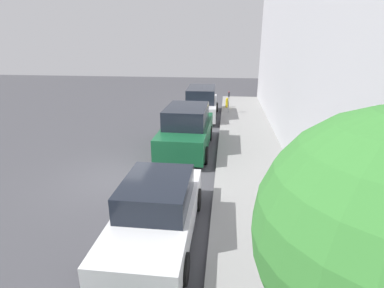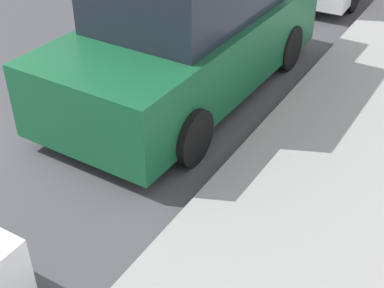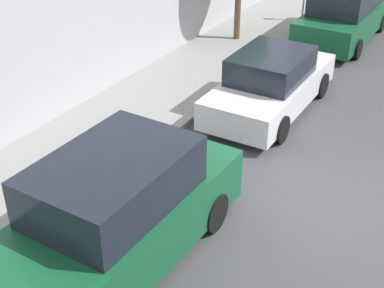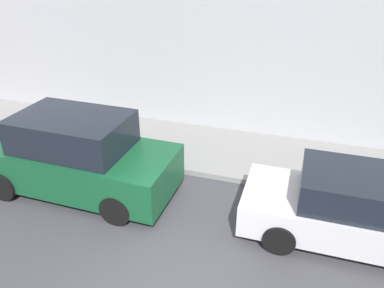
{
  "view_description": "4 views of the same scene",
  "coord_description": "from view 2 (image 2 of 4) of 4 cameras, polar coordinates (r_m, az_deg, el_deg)",
  "views": [
    {
      "loc": [
        3.79,
        -9.4,
        4.72
      ],
      "look_at": [
        2.58,
        1.13,
        1.0
      ],
      "focal_mm": 28.0,
      "sensor_mm": 36.0,
      "label": 1
    },
    {
      "loc": [
        5.74,
        -2.84,
        3.84
      ],
      "look_at": [
        3.61,
        0.74,
        1.0
      ],
      "focal_mm": 50.0,
      "sensor_mm": 36.0,
      "label": 2
    },
    {
      "loc": [
        -2.28,
        8.28,
        6.11
      ],
      "look_at": [
        2.14,
        0.79,
        1.0
      ],
      "focal_mm": 50.0,
      "sensor_mm": 36.0,
      "label": 3
    },
    {
      "loc": [
        -4.51,
        -1.84,
        5.37
      ],
      "look_at": [
        3.42,
        0.67,
        1.0
      ],
      "focal_mm": 35.0,
      "sensor_mm": 36.0,
      "label": 4
    }
  ],
  "objects": [
    {
      "name": "parked_suv_third",
      "position": [
        7.6,
        -0.38,
        11.75
      ],
      "size": [
        2.08,
        4.84,
        1.98
      ],
      "color": "#14512D",
      "rests_on": "ground_plane"
    }
  ]
}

